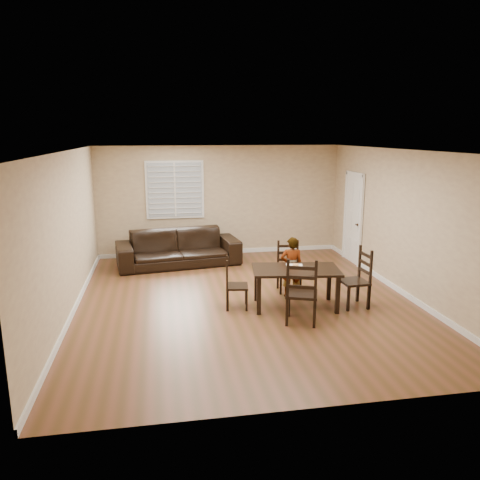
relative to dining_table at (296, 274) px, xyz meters
name	(u,v)px	position (x,y,z in m)	size (l,w,h in m)	color
ground	(245,301)	(-0.81, 0.45, -0.61)	(7.00, 7.00, 0.00)	brown
room	(246,201)	(-0.77, 0.62, 1.20)	(6.04, 7.04, 2.72)	#CAB488
dining_table	(296,274)	(0.00, 0.00, 0.00)	(1.59, 1.04, 0.70)	black
chair_near	(288,267)	(0.13, 0.95, -0.17)	(0.47, 0.45, 0.97)	black
chair_far	(301,295)	(-0.14, -0.80, -0.11)	(0.62, 0.60, 1.10)	black
chair_left	(231,285)	(-1.12, 0.16, -0.20)	(0.43, 0.46, 0.90)	black
chair_right	(361,280)	(1.14, -0.14, -0.13)	(0.47, 0.50, 1.05)	black
child	(291,267)	(0.08, 0.53, -0.04)	(0.42, 0.27, 1.14)	gray
napkin	(295,266)	(0.02, 0.17, 0.09)	(0.29, 0.29, 0.00)	beige
donut	(296,265)	(0.04, 0.16, 0.11)	(0.11, 0.11, 0.04)	#D9924E
sofa	(179,248)	(-1.89, 3.05, -0.20)	(2.77, 1.08, 0.81)	black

